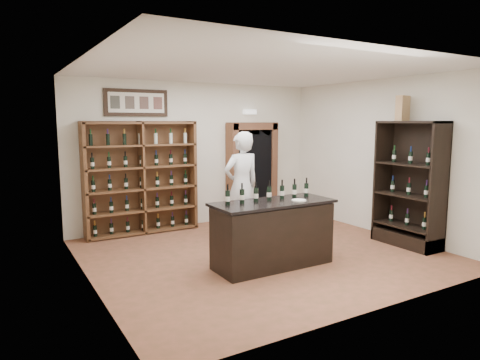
# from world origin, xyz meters

# --- Properties ---
(floor) EXTENTS (5.50, 5.50, 0.00)m
(floor) POSITION_xyz_m (0.00, 0.00, 0.00)
(floor) COLOR brown
(floor) RESTS_ON ground
(ceiling) EXTENTS (5.50, 5.50, 0.00)m
(ceiling) POSITION_xyz_m (0.00, 0.00, 3.00)
(ceiling) COLOR white
(ceiling) RESTS_ON wall_back
(wall_back) EXTENTS (5.50, 0.04, 3.00)m
(wall_back) POSITION_xyz_m (0.00, 2.50, 1.50)
(wall_back) COLOR silver
(wall_back) RESTS_ON ground
(wall_left) EXTENTS (0.04, 5.00, 3.00)m
(wall_left) POSITION_xyz_m (-2.75, 0.00, 1.50)
(wall_left) COLOR silver
(wall_left) RESTS_ON ground
(wall_right) EXTENTS (0.04, 5.00, 3.00)m
(wall_right) POSITION_xyz_m (2.75, 0.00, 1.50)
(wall_right) COLOR silver
(wall_right) RESTS_ON ground
(wine_shelf) EXTENTS (2.20, 0.38, 2.20)m
(wine_shelf) POSITION_xyz_m (-1.30, 2.33, 1.10)
(wine_shelf) COLOR brown
(wine_shelf) RESTS_ON ground
(framed_picture) EXTENTS (1.25, 0.04, 0.52)m
(framed_picture) POSITION_xyz_m (-1.30, 2.47, 2.55)
(framed_picture) COLOR black
(framed_picture) RESTS_ON wall_back
(arched_doorway) EXTENTS (1.17, 0.35, 2.17)m
(arched_doorway) POSITION_xyz_m (1.25, 2.33, 1.14)
(arched_doorway) COLOR black
(arched_doorway) RESTS_ON ground
(emergency_light) EXTENTS (0.30, 0.10, 0.10)m
(emergency_light) POSITION_xyz_m (1.25, 2.42, 2.40)
(emergency_light) COLOR white
(emergency_light) RESTS_ON wall_back
(tasting_counter) EXTENTS (1.88, 0.78, 1.00)m
(tasting_counter) POSITION_xyz_m (-0.20, -0.60, 0.49)
(tasting_counter) COLOR black
(tasting_counter) RESTS_ON ground
(counter_bottle_0) EXTENTS (0.07, 0.07, 0.30)m
(counter_bottle_0) POSITION_xyz_m (-0.92, -0.50, 1.11)
(counter_bottle_0) COLOR black
(counter_bottle_0) RESTS_ON tasting_counter
(counter_bottle_1) EXTENTS (0.07, 0.07, 0.30)m
(counter_bottle_1) POSITION_xyz_m (-0.68, -0.50, 1.11)
(counter_bottle_1) COLOR black
(counter_bottle_1) RESTS_ON tasting_counter
(counter_bottle_2) EXTENTS (0.07, 0.07, 0.30)m
(counter_bottle_2) POSITION_xyz_m (-0.44, -0.50, 1.11)
(counter_bottle_2) COLOR black
(counter_bottle_2) RESTS_ON tasting_counter
(counter_bottle_3) EXTENTS (0.07, 0.07, 0.30)m
(counter_bottle_3) POSITION_xyz_m (-0.20, -0.50, 1.11)
(counter_bottle_3) COLOR black
(counter_bottle_3) RESTS_ON tasting_counter
(counter_bottle_4) EXTENTS (0.07, 0.07, 0.30)m
(counter_bottle_4) POSITION_xyz_m (0.04, -0.50, 1.11)
(counter_bottle_4) COLOR black
(counter_bottle_4) RESTS_ON tasting_counter
(counter_bottle_5) EXTENTS (0.07, 0.07, 0.30)m
(counter_bottle_5) POSITION_xyz_m (0.28, -0.50, 1.11)
(counter_bottle_5) COLOR black
(counter_bottle_5) RESTS_ON tasting_counter
(counter_bottle_6) EXTENTS (0.07, 0.07, 0.30)m
(counter_bottle_6) POSITION_xyz_m (0.52, -0.50, 1.11)
(counter_bottle_6) COLOR black
(counter_bottle_6) RESTS_ON tasting_counter
(side_cabinet) EXTENTS (0.48, 1.20, 2.20)m
(side_cabinet) POSITION_xyz_m (2.52, -0.90, 0.75)
(side_cabinet) COLOR black
(side_cabinet) RESTS_ON ground
(shopkeeper) EXTENTS (0.75, 0.51, 2.01)m
(shopkeeper) POSITION_xyz_m (0.16, 0.94, 1.00)
(shopkeeper) COLOR silver
(shopkeeper) RESTS_ON ground
(plate) EXTENTS (0.22, 0.22, 0.02)m
(plate) POSITION_xyz_m (0.16, -0.77, 1.01)
(plate) COLOR silver
(plate) RESTS_ON tasting_counter
(wine_crate) EXTENTS (0.33, 0.20, 0.44)m
(wine_crate) POSITION_xyz_m (2.51, -0.67, 2.42)
(wine_crate) COLOR tan
(wine_crate) RESTS_ON side_cabinet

